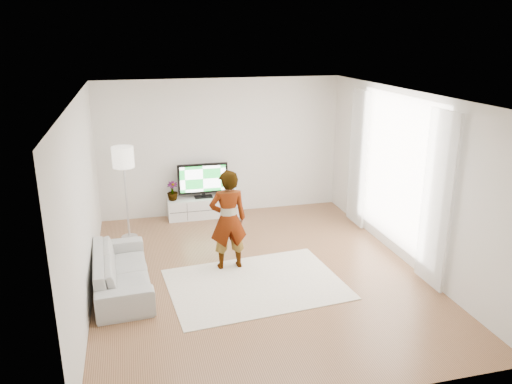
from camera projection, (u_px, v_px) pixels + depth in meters
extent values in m
plane|color=#9C6946|center=(258.00, 273.00, 7.92)|extent=(6.00, 6.00, 0.00)
plane|color=white|center=(258.00, 95.00, 7.07)|extent=(6.00, 6.00, 0.00)
cube|color=silver|center=(83.00, 202.00, 6.91)|extent=(0.02, 6.00, 2.80)
cube|color=silver|center=(407.00, 178.00, 8.08)|extent=(0.02, 6.00, 2.80)
cube|color=silver|center=(222.00, 147.00, 10.27)|extent=(5.00, 0.02, 2.80)
cube|color=silver|center=(336.00, 281.00, 4.72)|extent=(5.00, 0.02, 2.80)
cube|color=white|center=(397.00, 171.00, 8.34)|extent=(0.01, 2.60, 2.50)
cube|color=white|center=(437.00, 201.00, 7.15)|extent=(0.04, 0.70, 2.60)
cube|color=white|center=(358.00, 159.00, 9.55)|extent=(0.04, 0.70, 2.60)
cube|color=silver|center=(204.00, 207.00, 10.31)|extent=(1.48, 0.42, 0.42)
cube|color=black|center=(206.00, 211.00, 10.12)|extent=(1.44, 0.00, 0.01)
cube|color=black|center=(187.00, 212.00, 10.03)|extent=(0.01, 0.00, 0.37)
cube|color=black|center=(224.00, 209.00, 10.20)|extent=(0.01, 0.00, 0.37)
cube|color=black|center=(203.00, 197.00, 10.27)|extent=(0.37, 0.20, 0.02)
cube|color=black|center=(203.00, 195.00, 10.26)|extent=(0.07, 0.05, 0.07)
cube|color=black|center=(203.00, 178.00, 10.15)|extent=(1.03, 0.05, 0.62)
cube|color=#168D2E|center=(203.00, 179.00, 10.12)|extent=(0.93, 0.01, 0.53)
cube|color=white|center=(234.00, 190.00, 10.36)|extent=(0.07, 0.17, 0.22)
cube|color=#4CB2FF|center=(235.00, 190.00, 10.28)|extent=(0.01, 0.00, 0.12)
imported|color=#3F7238|center=(172.00, 191.00, 10.04)|extent=(0.24, 0.24, 0.39)
cube|color=white|center=(256.00, 284.00, 7.57)|extent=(2.73, 2.08, 0.01)
imported|color=#334772|center=(228.00, 220.00, 7.88)|extent=(0.60, 0.40, 1.63)
imported|color=#AEAEA9|center=(122.00, 270.00, 7.38)|extent=(0.88, 2.02, 0.58)
cylinder|color=silver|center=(130.00, 237.00, 9.33)|extent=(0.30, 0.30, 0.02)
cylinder|color=silver|center=(127.00, 202.00, 9.12)|extent=(0.04, 0.04, 1.33)
cylinder|color=white|center=(123.00, 157.00, 8.86)|extent=(0.38, 0.38, 0.37)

